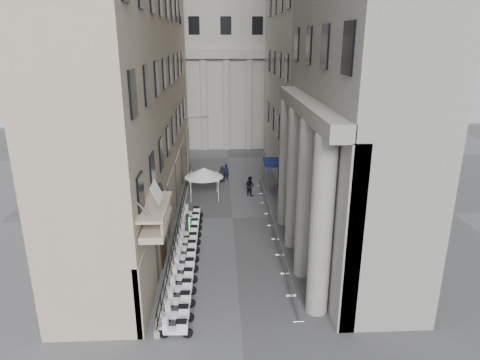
% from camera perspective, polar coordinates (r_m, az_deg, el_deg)
% --- Properties ---
extents(left_building, '(5.00, 36.00, 34.00)m').
position_cam_1_polar(left_building, '(36.82, -13.99, 21.84)').
color(left_building, tan).
rests_on(left_building, ground).
extents(far_building, '(22.00, 10.00, 30.00)m').
position_cam_1_polar(far_building, '(62.16, -1.97, 18.84)').
color(far_building, '#AAA8A1').
rests_on(far_building, ground).
extents(iron_fence, '(0.30, 28.00, 1.40)m').
position_cam_1_polar(iron_fence, '(35.38, -7.96, -5.92)').
color(iron_fence, black).
rests_on(iron_fence, ground).
extents(blue_awning, '(1.60, 3.00, 3.00)m').
position_cam_1_polar(blue_awning, '(42.96, 4.25, -1.35)').
color(blue_awning, navy).
rests_on(blue_awning, ground).
extents(flag, '(1.00, 1.40, 8.20)m').
position_cam_1_polar(flag, '(24.15, -9.94, -18.64)').
color(flag, '#9E0C11').
rests_on(flag, ground).
extents(scooter_0, '(1.42, 0.61, 1.50)m').
position_cam_1_polar(scooter_0, '(23.33, -8.50, -20.07)').
color(scooter_0, white).
rests_on(scooter_0, ground).
extents(scooter_1, '(1.42, 0.61, 1.50)m').
position_cam_1_polar(scooter_1, '(24.34, -8.21, -18.21)').
color(scooter_1, white).
rests_on(scooter_1, ground).
extents(scooter_2, '(1.42, 0.61, 1.50)m').
position_cam_1_polar(scooter_2, '(25.37, -7.95, -16.50)').
color(scooter_2, white).
rests_on(scooter_2, ground).
extents(scooter_3, '(1.42, 0.61, 1.50)m').
position_cam_1_polar(scooter_3, '(26.42, -7.71, -14.93)').
color(scooter_3, white).
rests_on(scooter_3, ground).
extents(scooter_4, '(1.42, 0.61, 1.50)m').
position_cam_1_polar(scooter_4, '(27.49, -7.49, -13.48)').
color(scooter_4, white).
rests_on(scooter_4, ground).
extents(scooter_5, '(1.42, 0.61, 1.50)m').
position_cam_1_polar(scooter_5, '(28.58, -7.29, -12.14)').
color(scooter_5, white).
rests_on(scooter_5, ground).
extents(scooter_6, '(1.42, 0.61, 1.50)m').
position_cam_1_polar(scooter_6, '(29.68, -7.11, -10.89)').
color(scooter_6, white).
rests_on(scooter_6, ground).
extents(scooter_7, '(1.42, 0.61, 1.50)m').
position_cam_1_polar(scooter_7, '(30.80, -6.94, -9.74)').
color(scooter_7, white).
rests_on(scooter_7, ground).
extents(scooter_8, '(1.42, 0.61, 1.50)m').
position_cam_1_polar(scooter_8, '(31.92, -6.79, -8.67)').
color(scooter_8, white).
rests_on(scooter_8, ground).
extents(scooter_9, '(1.42, 0.61, 1.50)m').
position_cam_1_polar(scooter_9, '(33.06, -6.65, -7.67)').
color(scooter_9, white).
rests_on(scooter_9, ground).
extents(scooter_10, '(1.42, 0.61, 1.50)m').
position_cam_1_polar(scooter_10, '(34.21, -6.51, -6.73)').
color(scooter_10, white).
rests_on(scooter_10, ground).
extents(scooter_11, '(1.42, 0.61, 1.50)m').
position_cam_1_polar(scooter_11, '(35.36, -6.39, -5.86)').
color(scooter_11, white).
rests_on(scooter_11, ground).
extents(scooter_12, '(1.42, 0.61, 1.50)m').
position_cam_1_polar(scooter_12, '(36.53, -6.27, -5.05)').
color(scooter_12, white).
rests_on(scooter_12, ground).
extents(barrier_0, '(0.60, 2.40, 1.10)m').
position_cam_1_polar(barrier_0, '(25.26, 7.33, -16.65)').
color(barrier_0, '#9B9DA2').
rests_on(barrier_0, ground).
extents(barrier_1, '(0.60, 2.40, 1.10)m').
position_cam_1_polar(barrier_1, '(27.31, 6.42, -13.67)').
color(barrier_1, '#9B9DA2').
rests_on(barrier_1, ground).
extents(barrier_2, '(0.60, 2.40, 1.10)m').
position_cam_1_polar(barrier_2, '(29.43, 5.65, -11.11)').
color(barrier_2, '#9B9DA2').
rests_on(barrier_2, ground).
extents(barrier_3, '(0.60, 2.40, 1.10)m').
position_cam_1_polar(barrier_3, '(31.61, 5.01, -8.89)').
color(barrier_3, '#9B9DA2').
rests_on(barrier_3, ground).
extents(barrier_4, '(0.60, 2.40, 1.10)m').
position_cam_1_polar(barrier_4, '(33.83, 4.45, -6.96)').
color(barrier_4, '#9B9DA2').
rests_on(barrier_4, ground).
extents(barrier_5, '(0.60, 2.40, 1.10)m').
position_cam_1_polar(barrier_5, '(36.09, 3.96, -5.27)').
color(barrier_5, '#9B9DA2').
rests_on(barrier_5, ground).
extents(barrier_6, '(0.60, 2.40, 1.10)m').
position_cam_1_polar(barrier_6, '(38.38, 3.54, -3.78)').
color(barrier_6, '#9B9DA2').
rests_on(barrier_6, ground).
extents(barrier_7, '(0.60, 2.40, 1.10)m').
position_cam_1_polar(barrier_7, '(40.69, 3.16, -2.46)').
color(barrier_7, '#9B9DA2').
rests_on(barrier_7, ground).
extents(barrier_8, '(0.60, 2.40, 1.10)m').
position_cam_1_polar(barrier_8, '(43.03, 2.83, -1.29)').
color(barrier_8, '#9B9DA2').
rests_on(barrier_8, ground).
extents(security_tent, '(3.63, 3.63, 2.95)m').
position_cam_1_polar(security_tent, '(40.19, -4.74, 0.95)').
color(security_tent, white).
rests_on(security_tent, ground).
extents(street_lamp, '(2.25, 1.00, 7.23)m').
position_cam_1_polar(street_lamp, '(42.52, -6.74, 4.37)').
color(street_lamp, gray).
rests_on(street_lamp, ground).
extents(info_kiosk, '(0.27, 0.79, 1.67)m').
position_cam_1_polar(info_kiosk, '(33.07, -6.99, -6.06)').
color(info_kiosk, black).
rests_on(info_kiosk, ground).
extents(pedestrian_a, '(0.69, 0.50, 1.76)m').
position_cam_1_polar(pedestrian_a, '(45.61, -1.89, 1.04)').
color(pedestrian_a, black).
rests_on(pedestrian_a, ground).
extents(pedestrian_b, '(1.18, 1.16, 1.93)m').
position_cam_1_polar(pedestrian_b, '(41.16, 1.31, -0.77)').
color(pedestrian_b, black).
rests_on(pedestrian_b, ground).
extents(pedestrian_c, '(0.93, 0.71, 1.70)m').
position_cam_1_polar(pedestrian_c, '(45.18, -2.38, 0.82)').
color(pedestrian_c, black).
rests_on(pedestrian_c, ground).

